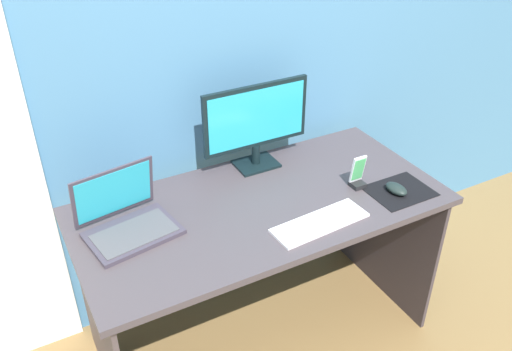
{
  "coord_description": "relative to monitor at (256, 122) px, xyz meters",
  "views": [
    {
      "loc": [
        -0.83,
        -1.5,
        1.94
      ],
      "look_at": [
        -0.03,
        -0.02,
        0.89
      ],
      "focal_mm": 37.61,
      "sensor_mm": 36.0,
      "label": 1
    }
  ],
  "objects": [
    {
      "name": "wall_back",
      "position": [
        -0.12,
        0.18,
        0.31
      ],
      "size": [
        6.0,
        0.04,
        2.5
      ],
      "primitive_type": "cube",
      "color": "teal",
      "rests_on": "ground_plane"
    },
    {
      "name": "keyboard_external",
      "position": [
        0.01,
        -0.48,
        -0.2
      ],
      "size": [
        0.38,
        0.15,
        0.01
      ],
      "primitive_type": "cube",
      "rotation": [
        0.0,
        0.0,
        0.07
      ],
      "color": "white",
      "rests_on": "desk"
    },
    {
      "name": "laptop",
      "position": [
        -0.63,
        -0.18,
        -0.16
      ],
      "size": [
        0.35,
        0.3,
        0.22
      ],
      "color": "#3C3441",
      "rests_on": "desk"
    },
    {
      "name": "phone_in_dock",
      "position": [
        0.28,
        -0.34,
        -0.16
      ],
      "size": [
        0.06,
        0.05,
        0.14
      ],
      "color": "black",
      "rests_on": "desk"
    },
    {
      "name": "monitor",
      "position": [
        0.0,
        0.0,
        0.0
      ],
      "size": [
        0.47,
        0.14,
        0.37
      ],
      "color": "black",
      "rests_on": "desk"
    },
    {
      "name": "ground_plane",
      "position": [
        -0.12,
        -0.26,
        -0.94
      ],
      "size": [
        8.0,
        8.0,
        0.0
      ],
      "primitive_type": "plane",
      "color": "olive"
    },
    {
      "name": "mousepad",
      "position": [
        0.41,
        -0.46,
        -0.21
      ],
      "size": [
        0.25,
        0.2,
        0.0
      ],
      "primitive_type": "cube",
      "color": "black",
      "rests_on": "desk"
    },
    {
      "name": "desk",
      "position": [
        -0.12,
        -0.26,
        -0.36
      ],
      "size": [
        1.45,
        0.7,
        0.74
      ],
      "color": "#41393D",
      "rests_on": "ground_plane"
    },
    {
      "name": "mouse",
      "position": [
        0.39,
        -0.46,
        -0.19
      ],
      "size": [
        0.07,
        0.11,
        0.04
      ],
      "primitive_type": "ellipsoid",
      "rotation": [
        0.0,
        0.0,
        0.1
      ],
      "color": "black",
      "rests_on": "mousepad"
    }
  ]
}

